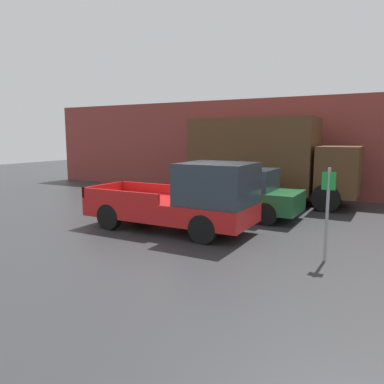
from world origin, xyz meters
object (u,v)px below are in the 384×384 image
Objects in this scene: car at (236,192)px; delivery_truck at (265,158)px; pickup_truck at (186,200)px; parking_sign at (327,209)px.

delivery_truck reaches higher than car.
delivery_truck is (0.45, 6.17, 0.95)m from pickup_truck.
parking_sign is (3.67, -3.58, 0.35)m from car.
car is at bearing 135.70° from parking_sign.
car is at bearing 80.35° from pickup_truck.
pickup_truck is at bearing -94.14° from delivery_truck.
car is 3.55m from delivery_truck.
delivery_truck reaches higher than pickup_truck.
parking_sign reaches higher than pickup_truck.
parking_sign is (4.15, -0.80, 0.24)m from pickup_truck.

